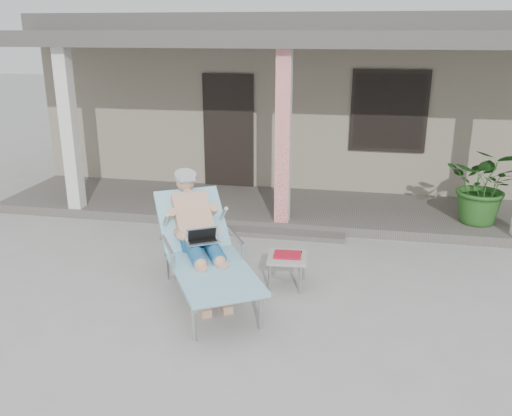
# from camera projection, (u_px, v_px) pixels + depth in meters

# --- Properties ---
(ground) EXTENTS (60.00, 60.00, 0.00)m
(ground) POSITION_uv_depth(u_px,v_px,m) (256.00, 290.00, 6.58)
(ground) COLOR #9E9E99
(ground) RESTS_ON ground
(house) EXTENTS (10.40, 5.40, 3.30)m
(house) POSITION_uv_depth(u_px,v_px,m) (312.00, 93.00, 12.11)
(house) COLOR gray
(house) RESTS_ON ground
(porch_deck) EXTENTS (10.00, 2.00, 0.15)m
(porch_deck) POSITION_uv_depth(u_px,v_px,m) (289.00, 208.00, 9.35)
(porch_deck) COLOR #605B56
(porch_deck) RESTS_ON ground
(porch_overhang) EXTENTS (10.00, 2.30, 2.85)m
(porch_overhang) POSITION_uv_depth(u_px,v_px,m) (292.00, 45.00, 8.45)
(porch_overhang) COLOR silver
(porch_overhang) RESTS_ON porch_deck
(porch_step) EXTENTS (2.00, 0.30, 0.07)m
(porch_step) POSITION_uv_depth(u_px,v_px,m) (279.00, 234.00, 8.29)
(porch_step) COLOR #605B56
(porch_step) RESTS_ON ground
(lounger) EXTENTS (1.77, 2.22, 1.42)m
(lounger) POSITION_uv_depth(u_px,v_px,m) (201.00, 222.00, 6.32)
(lounger) COLOR #B7B7BC
(lounger) RESTS_ON ground
(side_table) EXTENTS (0.50, 0.50, 0.42)m
(side_table) POSITION_uv_depth(u_px,v_px,m) (287.00, 259.00, 6.59)
(side_table) COLOR #A3A39E
(side_table) RESTS_ON ground
(potted_palm) EXTENTS (1.36, 1.28, 1.20)m
(potted_palm) POSITION_uv_depth(u_px,v_px,m) (485.00, 185.00, 8.25)
(potted_palm) COLOR #26591E
(potted_palm) RESTS_ON porch_deck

